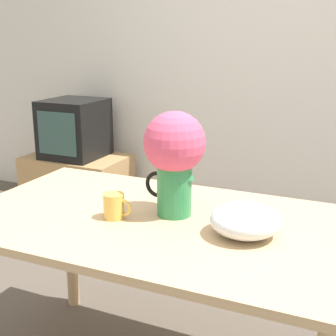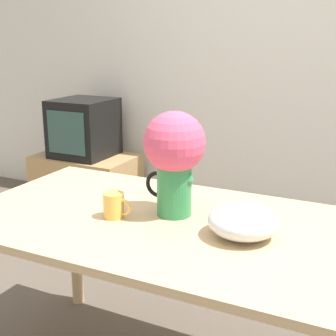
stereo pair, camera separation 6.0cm
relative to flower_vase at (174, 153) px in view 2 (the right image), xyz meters
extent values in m
cube|color=silver|center=(0.02, 1.89, 0.32)|extent=(8.00, 0.05, 2.60)
cube|color=tan|center=(-0.05, -0.07, -0.25)|extent=(1.46, 0.86, 0.03)
cylinder|color=tan|center=(-0.72, 0.30, -0.62)|extent=(0.06, 0.06, 0.71)
cylinder|color=#2D844C|center=(0.00, 0.00, -0.14)|extent=(0.13, 0.13, 0.20)
cone|color=#2D844C|center=(0.06, 0.00, -0.07)|extent=(0.05, 0.05, 0.05)
torus|color=black|center=(-0.07, 0.00, -0.13)|extent=(0.10, 0.02, 0.10)
sphere|color=#3D7033|center=(0.00, 0.00, 0.00)|extent=(0.17, 0.17, 0.17)
sphere|color=#DB4C70|center=(0.00, 0.00, 0.04)|extent=(0.23, 0.23, 0.23)
cylinder|color=gold|center=(-0.19, -0.13, -0.19)|extent=(0.08, 0.08, 0.10)
torus|color=gold|center=(-0.15, -0.13, -0.19)|extent=(0.06, 0.01, 0.06)
ellipsoid|color=silver|center=(0.30, -0.08, -0.18)|extent=(0.24, 0.24, 0.11)
cube|color=tan|center=(-1.51, 1.49, -0.75)|extent=(0.80, 0.51, 0.46)
cube|color=black|center=(-1.51, 1.49, -0.29)|extent=(0.44, 0.45, 0.45)
cube|color=#33514C|center=(-1.51, 1.26, -0.29)|extent=(0.34, 0.01, 0.33)
camera|label=1|loc=(0.66, -1.52, 0.42)|focal=50.00mm
camera|label=2|loc=(0.71, -1.50, 0.42)|focal=50.00mm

